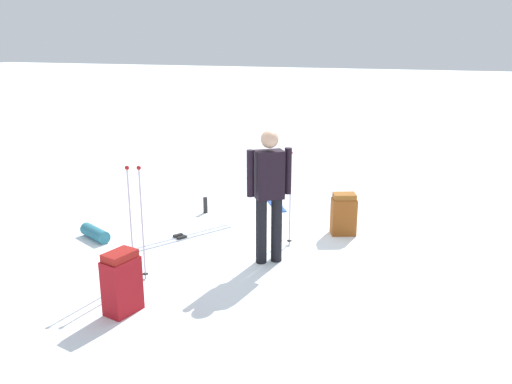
% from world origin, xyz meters
% --- Properties ---
extents(ground_plane, '(80.00, 80.00, 0.00)m').
position_xyz_m(ground_plane, '(0.00, 0.00, 0.00)').
color(ground_plane, white).
extents(skier_standing, '(0.49, 0.37, 1.70)m').
position_xyz_m(skier_standing, '(-0.40, 0.69, 0.95)').
color(skier_standing, black).
rests_on(skier_standing, ground_plane).
extents(ski_pair_near, '(1.08, 1.51, 0.05)m').
position_xyz_m(ski_pair_near, '(1.04, 0.31, 0.01)').
color(ski_pair_near, silver).
rests_on(ski_pair_near, ground_plane).
extents(ski_pair_far, '(1.05, 1.63, 0.05)m').
position_xyz_m(ski_pair_far, '(0.42, -2.04, 0.01)').
color(ski_pair_far, '#2553AD').
rests_on(ski_pair_far, ground_plane).
extents(backpack_large_dark, '(0.41, 0.35, 0.61)m').
position_xyz_m(backpack_large_dark, '(-1.14, -0.60, 0.30)').
color(backpack_large_dark, brown).
rests_on(backpack_large_dark, ground_plane).
extents(backpack_bright, '(0.33, 0.42, 0.68)m').
position_xyz_m(backpack_bright, '(0.67, 2.42, 0.33)').
color(backpack_bright, maroon).
rests_on(backpack_bright, ground_plane).
extents(ski_poles_planted_near, '(0.20, 0.11, 1.38)m').
position_xyz_m(ski_poles_planted_near, '(0.92, 1.65, 0.77)').
color(ski_poles_planted_near, '#BCAFC8').
rests_on(ski_poles_planted_near, ground_plane).
extents(ski_poles_planted_far, '(0.20, 0.11, 1.33)m').
position_xyz_m(ski_poles_planted_far, '(-0.44, 0.08, 0.74)').
color(ski_poles_planted_far, '#BCB3C8').
rests_on(ski_poles_planted_far, ground_plane).
extents(sleeping_mat_rolled, '(0.57, 0.42, 0.18)m').
position_xyz_m(sleeping_mat_rolled, '(2.17, 0.70, 0.09)').
color(sleeping_mat_rolled, '#2C6F82').
rests_on(sleeping_mat_rolled, ground_plane).
extents(thermos_bottle, '(0.07, 0.07, 0.26)m').
position_xyz_m(thermos_bottle, '(1.15, -0.88, 0.13)').
color(thermos_bottle, black).
rests_on(thermos_bottle, ground_plane).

